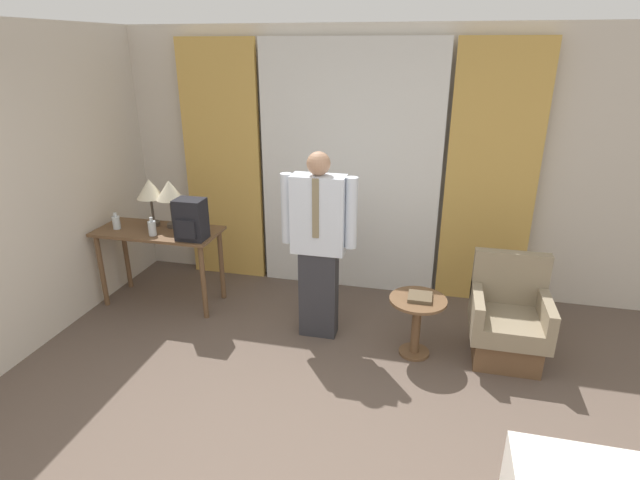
{
  "coord_description": "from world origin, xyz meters",
  "views": [
    {
      "loc": [
        0.87,
        -2.04,
        2.5
      ],
      "look_at": [
        -0.02,
        1.71,
        0.99
      ],
      "focal_mm": 28.0,
      "sensor_mm": 36.0,
      "label": 1
    }
  ],
  "objects_px": {
    "desk": "(159,242)",
    "backpack": "(191,220)",
    "person": "(319,241)",
    "book": "(420,297)",
    "side_table": "(417,317)",
    "bottle_by_lamp": "(152,228)",
    "table_lamp_left": "(150,190)",
    "bottle_near_edge": "(116,222)",
    "table_lamp_right": "(169,192)",
    "armchair": "(508,323)"
  },
  "relations": [
    {
      "from": "bottle_by_lamp",
      "to": "person",
      "type": "xyz_separation_m",
      "value": [
        1.66,
        -0.09,
        0.05
      ]
    },
    {
      "from": "desk",
      "to": "bottle_by_lamp",
      "type": "distance_m",
      "value": 0.25
    },
    {
      "from": "table_lamp_right",
      "to": "bottle_by_lamp",
      "type": "relative_size",
      "value": 2.66
    },
    {
      "from": "bottle_by_lamp",
      "to": "person",
      "type": "relative_size",
      "value": 0.11
    },
    {
      "from": "table_lamp_right",
      "to": "armchair",
      "type": "bearing_deg",
      "value": -6.04
    },
    {
      "from": "bottle_near_edge",
      "to": "bottle_by_lamp",
      "type": "bearing_deg",
      "value": -10.32
    },
    {
      "from": "desk",
      "to": "book",
      "type": "relative_size",
      "value": 6.12
    },
    {
      "from": "bottle_by_lamp",
      "to": "armchair",
      "type": "height_order",
      "value": "bottle_by_lamp"
    },
    {
      "from": "book",
      "to": "backpack",
      "type": "bearing_deg",
      "value": 174.27
    },
    {
      "from": "side_table",
      "to": "table_lamp_right",
      "type": "bearing_deg",
      "value": 168.98
    },
    {
      "from": "side_table",
      "to": "armchair",
      "type": "bearing_deg",
      "value": 10.63
    },
    {
      "from": "armchair",
      "to": "table_lamp_right",
      "type": "bearing_deg",
      "value": 173.96
    },
    {
      "from": "side_table",
      "to": "table_lamp_left",
      "type": "bearing_deg",
      "value": 169.84
    },
    {
      "from": "bottle_near_edge",
      "to": "side_table",
      "type": "distance_m",
      "value": 3.05
    },
    {
      "from": "backpack",
      "to": "armchair",
      "type": "distance_m",
      "value": 2.95
    },
    {
      "from": "person",
      "to": "desk",
      "type": "bearing_deg",
      "value": 172.28
    },
    {
      "from": "table_lamp_right",
      "to": "side_table",
      "type": "bearing_deg",
      "value": -11.02
    },
    {
      "from": "side_table",
      "to": "book",
      "type": "relative_size",
      "value": 2.66
    },
    {
      "from": "backpack",
      "to": "person",
      "type": "xyz_separation_m",
      "value": [
        1.25,
        -0.09,
        -0.07
      ]
    },
    {
      "from": "bottle_by_lamp",
      "to": "armchair",
      "type": "distance_m",
      "value": 3.34
    },
    {
      "from": "side_table",
      "to": "person",
      "type": "bearing_deg",
      "value": 171.39
    },
    {
      "from": "bottle_near_edge",
      "to": "backpack",
      "type": "bearing_deg",
      "value": -5.62
    },
    {
      "from": "desk",
      "to": "backpack",
      "type": "xyz_separation_m",
      "value": [
        0.45,
        -0.14,
        0.32
      ]
    },
    {
      "from": "table_lamp_right",
      "to": "bottle_near_edge",
      "type": "relative_size",
      "value": 2.89
    },
    {
      "from": "person",
      "to": "book",
      "type": "bearing_deg",
      "value": -8.18
    },
    {
      "from": "book",
      "to": "desk",
      "type": "bearing_deg",
      "value": 172.12
    },
    {
      "from": "table_lamp_left",
      "to": "side_table",
      "type": "distance_m",
      "value": 2.84
    },
    {
      "from": "bottle_near_edge",
      "to": "person",
      "type": "bearing_deg",
      "value": -4.64
    },
    {
      "from": "person",
      "to": "table_lamp_right",
      "type": "bearing_deg",
      "value": 167.66
    },
    {
      "from": "table_lamp_left",
      "to": "armchair",
      "type": "xyz_separation_m",
      "value": [
        3.43,
        -0.34,
        -0.84
      ]
    },
    {
      "from": "bottle_near_edge",
      "to": "person",
      "type": "distance_m",
      "value": 2.12
    },
    {
      "from": "bottle_near_edge",
      "to": "bottle_by_lamp",
      "type": "distance_m",
      "value": 0.45
    },
    {
      "from": "armchair",
      "to": "person",
      "type": "bearing_deg",
      "value": -179.77
    },
    {
      "from": "desk",
      "to": "backpack",
      "type": "bearing_deg",
      "value": -17.73
    },
    {
      "from": "desk",
      "to": "table_lamp_right",
      "type": "height_order",
      "value": "table_lamp_right"
    },
    {
      "from": "book",
      "to": "side_table",
      "type": "bearing_deg",
      "value": -160.24
    },
    {
      "from": "table_lamp_right",
      "to": "book",
      "type": "bearing_deg",
      "value": -10.85
    },
    {
      "from": "book",
      "to": "person",
      "type": "bearing_deg",
      "value": 171.82
    },
    {
      "from": "table_lamp_left",
      "to": "armchair",
      "type": "height_order",
      "value": "table_lamp_left"
    },
    {
      "from": "table_lamp_right",
      "to": "person",
      "type": "distance_m",
      "value": 1.64
    },
    {
      "from": "table_lamp_right",
      "to": "side_table",
      "type": "height_order",
      "value": "table_lamp_right"
    },
    {
      "from": "bottle_near_edge",
      "to": "book",
      "type": "bearing_deg",
      "value": -5.7
    },
    {
      "from": "table_lamp_left",
      "to": "book",
      "type": "xyz_separation_m",
      "value": [
        2.7,
        -0.48,
        -0.61
      ]
    },
    {
      "from": "table_lamp_left",
      "to": "bottle_by_lamp",
      "type": "relative_size",
      "value": 2.66
    },
    {
      "from": "table_lamp_left",
      "to": "side_table",
      "type": "bearing_deg",
      "value": -10.16
    },
    {
      "from": "person",
      "to": "book",
      "type": "height_order",
      "value": "person"
    },
    {
      "from": "backpack",
      "to": "book",
      "type": "relative_size",
      "value": 1.94
    },
    {
      "from": "table_lamp_right",
      "to": "bottle_near_edge",
      "type": "distance_m",
      "value": 0.63
    },
    {
      "from": "backpack",
      "to": "bottle_by_lamp",
      "type": "bearing_deg",
      "value": 179.48
    },
    {
      "from": "desk",
      "to": "bottle_by_lamp",
      "type": "bearing_deg",
      "value": -76.95
    }
  ]
}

